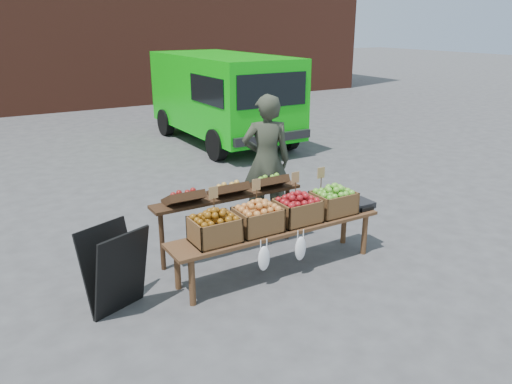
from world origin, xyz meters
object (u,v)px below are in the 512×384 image
chalkboard_sign (115,270)px  crate_green_apples (333,203)px  vendor (266,161)px  display_bench (277,248)px  weighing_scale (359,204)px  crate_russet_pears (258,220)px  back_table (229,215)px  crate_red_apples (297,211)px  crate_golden_apples (215,230)px  delivery_van (223,99)px

chalkboard_sign → crate_green_apples: chalkboard_sign is taller
vendor → display_bench: vendor is taller
display_bench → weighing_scale: bearing=0.0°
vendor → crate_russet_pears: size_ratio=3.83×
back_table → crate_red_apples: back_table is taller
vendor → crate_red_apples: vendor is taller
crate_golden_apples → crate_russet_pears: 0.55m
crate_red_apples → crate_green_apples: size_ratio=1.00×
crate_golden_apples → crate_red_apples: 1.10m
chalkboard_sign → display_bench: size_ratio=0.34×
crate_russet_pears → crate_red_apples: 0.55m
crate_green_apples → chalkboard_sign: bearing=177.4°
display_bench → crate_red_apples: 0.51m
crate_russet_pears → crate_red_apples: bearing=0.0°
back_table → crate_green_apples: size_ratio=4.20×
delivery_van → crate_golden_apples: delivery_van is taller
weighing_scale → vendor: bearing=113.6°
crate_russet_pears → crate_red_apples: size_ratio=1.00×
crate_red_apples → delivery_van: bearing=70.2°
crate_russet_pears → weighing_scale: crate_russet_pears is taller
vendor → crate_red_apples: size_ratio=3.83×
crate_russet_pears → vendor: bearing=54.6°
chalkboard_sign → display_bench: bearing=-25.0°
chalkboard_sign → delivery_van: bearing=33.1°
crate_green_apples → weighing_scale: size_ratio=1.47×
crate_golden_apples → crate_green_apples: bearing=0.0°
delivery_van → crate_red_apples: size_ratio=9.42×
delivery_van → vendor: 5.38m
crate_red_apples → vendor: bearing=73.5°
crate_golden_apples → weighing_scale: (2.08, 0.00, -0.10)m
crate_red_apples → weighing_scale: 0.98m
vendor → crate_russet_pears: vendor is taller
crate_golden_apples → display_bench: bearing=0.0°
chalkboard_sign → crate_red_apples: 2.19m
vendor → weighing_scale: 1.49m
crate_russet_pears → crate_red_apples: same height
vendor → crate_golden_apples: vendor is taller
display_bench → crate_russet_pears: 0.51m
chalkboard_sign → display_bench: 1.91m
crate_golden_apples → back_table: bearing=52.6°
back_table → weighing_scale: size_ratio=6.18×
delivery_van → vendor: bearing=-110.9°
back_table → display_bench: (0.27, -0.72, -0.24)m
crate_golden_apples → crate_red_apples: same height
display_bench → chalkboard_sign: bearing=176.3°
crate_russet_pears → back_table: bearing=89.9°
delivery_van → crate_russet_pears: 6.98m
delivery_van → crate_russet_pears: bearing=-114.3°
display_bench → crate_green_apples: 0.93m
back_table → display_bench: back_table is taller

